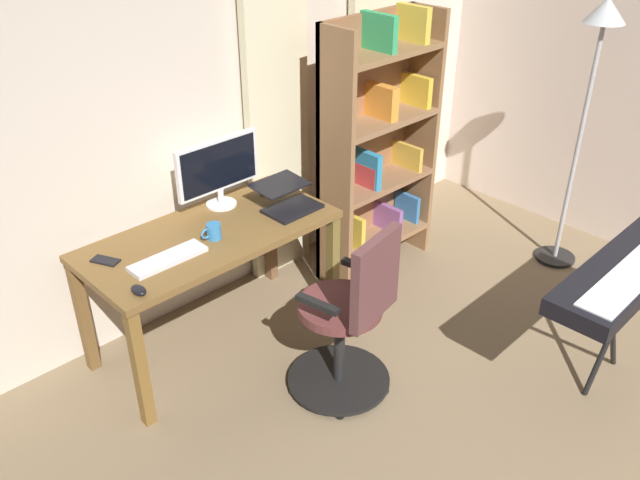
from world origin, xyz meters
TOP-DOWN VIEW (x-y plane):
  - back_room_partition at (0.00, -2.64)m, footprint 4.82×0.10m
  - curtain_left_panel at (-1.29, -2.53)m, footprint 0.52×0.06m
  - curtain_right_panel at (-0.37, -2.53)m, footprint 0.48×0.06m
  - desk at (0.45, -2.16)m, footprint 1.41×0.67m
  - office_chair at (0.21, -1.32)m, footprint 0.56×0.56m
  - computer_monitor at (0.21, -2.37)m, footprint 0.55×0.18m
  - computer_keyboard at (0.78, -2.06)m, footprint 0.41×0.13m
  - laptop at (-0.05, -2.07)m, footprint 0.32×0.32m
  - computer_mouse at (1.04, -1.91)m, footprint 0.06×0.10m
  - cell_phone_by_monitor at (1.01, -2.27)m, footprint 0.12×0.16m
  - cell_phone_face_up at (-0.09, -2.34)m, footprint 0.13×0.16m
  - mug_coffee at (0.48, -2.08)m, footprint 0.12×0.08m
  - bookshelf at (-0.86, -2.13)m, footprint 0.85×0.30m
  - piano_keyboard at (-0.86, -0.40)m, footprint 1.24×0.35m
  - floor_lamp at (-1.84, -1.22)m, footprint 0.28×0.28m

SIDE VIEW (x-z plane):
  - office_chair at x=0.21m, z-range -0.03..0.97m
  - desk at x=0.45m, z-range 0.27..1.01m
  - piano_keyboard at x=-0.86m, z-range 0.33..1.12m
  - cell_phone_by_monitor at x=1.01m, z-range 0.74..0.75m
  - cell_phone_face_up at x=-0.09m, z-range 0.74..0.75m
  - computer_keyboard at x=0.78m, z-range 0.74..0.77m
  - computer_mouse at x=1.04m, z-range 0.74..0.78m
  - mug_coffee at x=0.48m, z-range 0.74..0.83m
  - laptop at x=-0.05m, z-range 0.72..0.87m
  - bookshelf at x=-0.86m, z-range 0.01..1.75m
  - computer_monitor at x=0.21m, z-range 0.77..1.18m
  - curtain_left_panel at x=-1.29m, z-range 0.00..2.54m
  - curtain_right_panel at x=-0.37m, z-range 0.00..2.54m
  - floor_lamp at x=-1.84m, z-range 0.46..2.26m
  - back_room_partition at x=0.00m, z-range 0.00..2.74m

